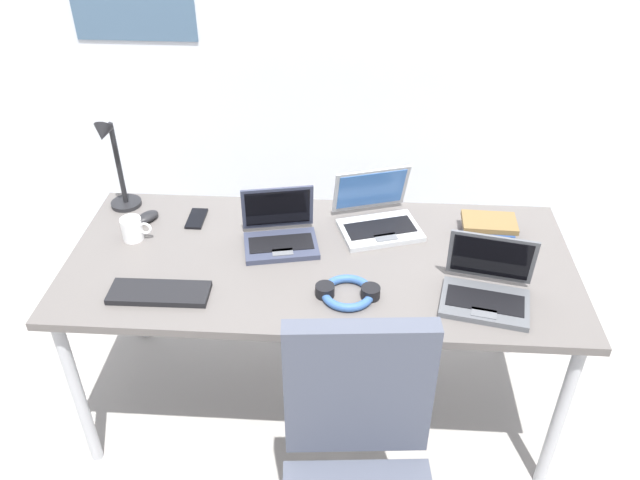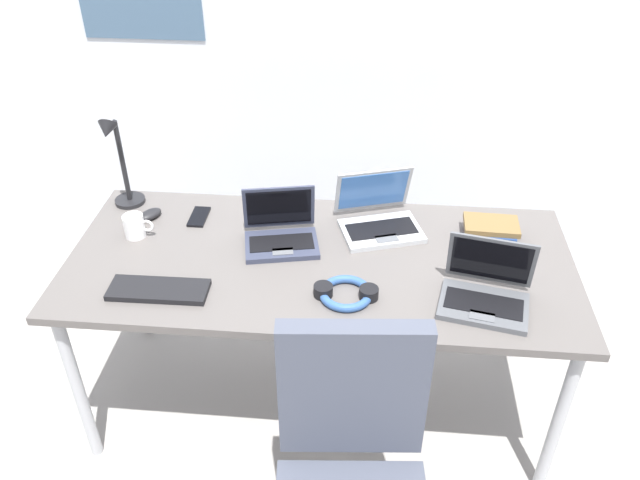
% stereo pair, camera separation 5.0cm
% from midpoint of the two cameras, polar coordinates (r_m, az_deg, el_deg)
% --- Properties ---
extents(ground_plane, '(12.00, 12.00, 0.00)m').
position_cam_midpoint_polar(ground_plane, '(2.79, 0.53, -13.91)').
color(ground_plane, gray).
extents(wall_back, '(6.00, 0.13, 2.60)m').
position_cam_midpoint_polar(wall_back, '(3.04, 2.45, 19.69)').
color(wall_back, silver).
rests_on(wall_back, ground_plane).
extents(desk, '(1.80, 0.80, 0.74)m').
position_cam_midpoint_polar(desk, '(2.32, 0.62, -2.77)').
color(desk, '#595451').
rests_on(desk, ground_plane).
extents(desk_lamp, '(0.12, 0.18, 0.40)m').
position_cam_midpoint_polar(desk_lamp, '(2.58, -16.93, 6.57)').
color(desk_lamp, black).
rests_on(desk_lamp, desk).
extents(laptop_near_lamp, '(0.32, 0.28, 0.21)m').
position_cam_midpoint_polar(laptop_near_lamp, '(2.14, 15.19, -4.46)').
color(laptop_near_lamp, '#515459').
rests_on(laptop_near_lamp, desk).
extents(laptop_near_mouse, '(0.30, 0.26, 0.20)m').
position_cam_midpoint_polar(laptop_near_mouse, '(2.34, -2.89, 0.62)').
color(laptop_near_mouse, '#33384C').
rests_on(laptop_near_mouse, desk).
extents(laptop_front_right, '(0.36, 0.34, 0.21)m').
position_cam_midpoint_polar(laptop_front_right, '(2.43, 5.85, 1.95)').
color(laptop_front_right, '#B7BABC').
rests_on(laptop_front_right, desk).
extents(external_keyboard, '(0.33, 0.12, 0.02)m').
position_cam_midpoint_polar(external_keyboard, '(2.19, -13.53, -4.35)').
color(external_keyboard, black).
rests_on(external_keyboard, desk).
extents(computer_mouse, '(0.10, 0.11, 0.03)m').
position_cam_midpoint_polar(computer_mouse, '(2.57, -14.32, 2.23)').
color(computer_mouse, black).
rests_on(computer_mouse, desk).
extents(cell_phone, '(0.06, 0.14, 0.01)m').
position_cam_midpoint_polar(cell_phone, '(2.54, -10.16, 2.05)').
color(cell_phone, black).
rests_on(cell_phone, desk).
extents(headphones, '(0.21, 0.18, 0.04)m').
position_cam_midpoint_polar(headphones, '(2.11, 3.01, -4.73)').
color(headphones, '#335999').
rests_on(headphones, desk).
extents(book_stack, '(0.20, 0.16, 0.07)m').
position_cam_midpoint_polar(book_stack, '(2.46, 15.48, 0.86)').
color(book_stack, maroon).
rests_on(book_stack, desk).
extents(coffee_mug, '(0.11, 0.08, 0.09)m').
position_cam_midpoint_polar(coffee_mug, '(2.46, -15.60, 1.20)').
color(coffee_mug, white).
rests_on(coffee_mug, desk).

